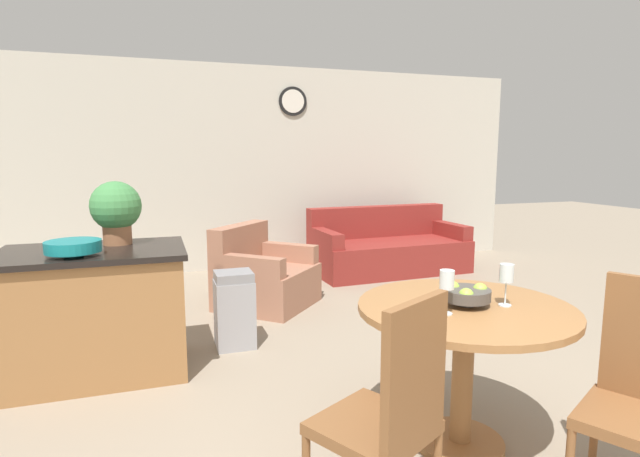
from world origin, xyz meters
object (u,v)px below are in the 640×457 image
dining_table (464,338)px  trash_bin (234,310)px  dining_chair_near_left (390,410)px  fruit_bowl (466,294)px  kitchen_island (96,312)px  teal_bowl (73,247)px  couch (387,250)px  wine_glass_left (447,282)px  potted_plant (116,209)px  armchair (263,278)px  wine_glass_right (507,275)px

dining_table → trash_bin: bearing=117.1°
dining_chair_near_left → fruit_bowl: size_ratio=4.12×
fruit_bowl → kitchen_island: kitchen_island is taller
dining_table → teal_bowl: 2.46m
couch → wine_glass_left: bearing=-115.1°
potted_plant → dining_chair_near_left: bearing=-63.6°
teal_bowl → armchair: (1.54, 1.40, -0.67)m
wine_glass_right → kitchen_island: size_ratio=0.18×
dining_chair_near_left → teal_bowl: size_ratio=2.95×
fruit_bowl → teal_bowl: teal_bowl is taller
dining_chair_near_left → wine_glass_left: bearing=8.5°
armchair → teal_bowl: bearing=175.0°
wine_glass_left → kitchen_island: wine_glass_left is taller
potted_plant → couch: 3.86m
fruit_bowl → potted_plant: size_ratio=0.53×
armchair → wine_glass_left: bearing=-131.9°
wine_glass_left → armchair: size_ratio=0.18×
kitchen_island → teal_bowl: 0.54m
wine_glass_right → kitchen_island: wine_glass_right is taller
fruit_bowl → wine_glass_left: size_ratio=1.13×
dining_table → couch: bearing=69.3°
dining_chair_near_left → couch: (2.07, 4.23, -0.26)m
armchair → wine_glass_right: bearing=-124.9°
dining_chair_near_left → potted_plant: 2.55m
kitchen_island → dining_table: bearing=-39.9°
dining_table → dining_chair_near_left: size_ratio=1.08×
fruit_bowl → kitchen_island: bearing=140.1°
dining_chair_near_left → armchair: dining_chair_near_left is taller
fruit_bowl → couch: size_ratio=0.12×
dining_table → kitchen_island: (-1.90, 1.59, -0.15)m
fruit_bowl → teal_bowl: (-1.99, 1.40, 0.11)m
wine_glass_right → potted_plant: size_ratio=0.47×
wine_glass_right → couch: size_ratio=0.11×
wine_glass_left → potted_plant: 2.44m
trash_bin → wine_glass_left: bearing=-68.6°
kitchen_island → trash_bin: (0.99, 0.19, -0.14)m
dining_chair_near_left → wine_glass_left: 0.71m
wine_glass_left → trash_bin: wine_glass_left is taller
wine_glass_right → trash_bin: (-1.09, 1.85, -0.63)m
trash_bin → fruit_bowl: bearing=-62.9°
dining_chair_near_left → potted_plant: bearing=87.7°
dining_chair_near_left → fruit_bowl: (0.64, 0.45, 0.29)m
wine_glass_left → armchair: wine_glass_left is taller
fruit_bowl → armchair: bearing=99.2°
potted_plant → couch: potted_plant is taller
kitchen_island → potted_plant: 0.74m
fruit_bowl → armchair: 2.90m
fruit_bowl → potted_plant: 2.50m
dining_chair_near_left → wine_glass_right: bearing=-4.3°
wine_glass_right → dining_table: bearing=159.0°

